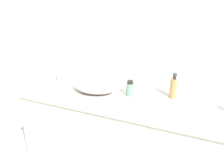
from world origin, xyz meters
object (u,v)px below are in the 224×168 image
at_px(soap_dispenser, 174,87).
at_px(lotion_bottle, 130,89).
at_px(tissue_box, 67,73).
at_px(sink_basin, 95,85).

bearing_deg(soap_dispenser, lotion_bottle, -162.97).
relative_size(soap_dispenser, lotion_bottle, 1.59).
xyz_separation_m(lotion_bottle, tissue_box, (-0.62, 0.09, 0.01)).
xyz_separation_m(sink_basin, lotion_bottle, (0.28, 0.03, 0.00)).
height_order(lotion_bottle, tissue_box, tissue_box).
bearing_deg(sink_basin, lotion_bottle, 5.69).
distance_m(sink_basin, tissue_box, 0.36).
xyz_separation_m(soap_dispenser, tissue_box, (-0.92, -0.00, -0.02)).
xyz_separation_m(sink_basin, tissue_box, (-0.34, 0.12, 0.01)).
relative_size(sink_basin, lotion_bottle, 2.83).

